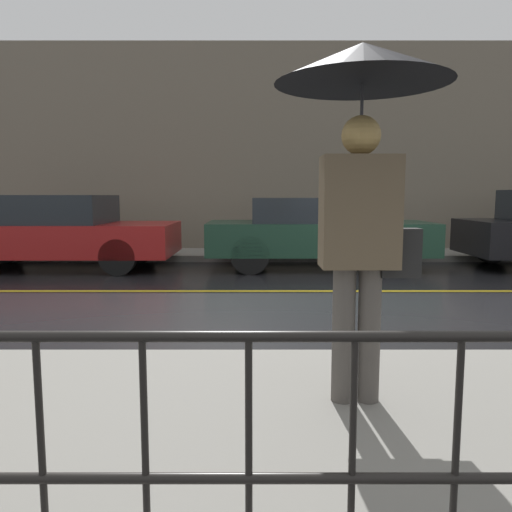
% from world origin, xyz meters
% --- Properties ---
extents(ground_plane, '(80.00, 80.00, 0.00)m').
position_xyz_m(ground_plane, '(0.00, 0.00, 0.00)').
color(ground_plane, black).
extents(sidewalk_far, '(28.00, 1.62, 0.14)m').
position_xyz_m(sidewalk_far, '(0.00, 4.11, 0.07)').
color(sidewalk_far, gray).
rests_on(sidewalk_far, ground_plane).
extents(lane_marking, '(25.20, 0.12, 0.01)m').
position_xyz_m(lane_marking, '(0.00, 0.00, 0.00)').
color(lane_marking, gold).
rests_on(lane_marking, ground_plane).
extents(building_storefront, '(28.00, 0.30, 5.08)m').
position_xyz_m(building_storefront, '(0.00, 5.07, 2.54)').
color(building_storefront, '#706656').
rests_on(building_storefront, ground_plane).
extents(pedestrian, '(1.05, 1.05, 2.19)m').
position_xyz_m(pedestrian, '(-1.18, -4.35, 1.84)').
color(pedestrian, '#4C4742').
rests_on(pedestrian, sidewalk_near).
extents(car_red, '(4.61, 1.94, 1.44)m').
position_xyz_m(car_red, '(-5.78, 2.37, 0.74)').
color(car_red, maroon).
rests_on(car_red, ground_plane).
extents(car_dark_green, '(4.33, 1.71, 1.39)m').
position_xyz_m(car_dark_green, '(-0.62, 2.37, 0.73)').
color(car_dark_green, '#193828').
rests_on(car_dark_green, ground_plane).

